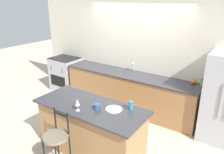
# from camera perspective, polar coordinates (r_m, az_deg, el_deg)

# --- Properties ---
(ground_plane) EXTENTS (18.00, 18.00, 0.00)m
(ground_plane) POSITION_cam_1_polar(r_m,az_deg,el_deg) (5.27, 2.15, -9.73)
(ground_plane) COLOR beige
(wall_back) EXTENTS (6.00, 0.07, 2.70)m
(wall_back) POSITION_cam_1_polar(r_m,az_deg,el_deg) (5.35, 6.48, 6.25)
(wall_back) COLOR beige
(wall_back) RESTS_ON ground_plane
(back_counter) EXTENTS (3.35, 0.70, 0.92)m
(back_counter) POSITION_cam_1_polar(r_m,az_deg,el_deg) (5.36, 4.43, -3.71)
(back_counter) COLOR #A87547
(back_counter) RESTS_ON ground_plane
(sink_faucet) EXTENTS (0.02, 0.13, 0.22)m
(sink_faucet) POSITION_cam_1_polar(r_m,az_deg,el_deg) (5.32, 5.70, 2.93)
(sink_faucet) COLOR #ADAFB5
(sink_faucet) RESTS_ON back_counter
(kitchen_island) EXTENTS (1.95, 0.82, 0.93)m
(kitchen_island) POSITION_cam_1_polar(r_m,az_deg,el_deg) (3.92, -5.53, -13.33)
(kitchen_island) COLOR #A87547
(kitchen_island) RESTS_ON ground_plane
(oven_range) EXTENTS (0.79, 0.66, 0.98)m
(oven_range) POSITION_cam_1_polar(r_m,az_deg,el_deg) (6.59, -11.98, 0.81)
(oven_range) COLOR #ADAFB5
(oven_range) RESTS_ON ground_plane
(bar_stool_near) EXTENTS (0.38, 0.38, 1.04)m
(bar_stool_near) POSITION_cam_1_polar(r_m,az_deg,el_deg) (3.57, -14.26, -16.15)
(bar_stool_near) COLOR black
(bar_stool_near) RESTS_ON ground_plane
(dinner_plate) EXTENTS (0.28, 0.28, 0.02)m
(dinner_plate) POSITION_cam_1_polar(r_m,az_deg,el_deg) (3.54, 0.47, -8.38)
(dinner_plate) COLOR beige
(dinner_plate) RESTS_ON kitchen_island
(wine_glass) EXTENTS (0.07, 0.07, 0.20)m
(wine_glass) POSITION_cam_1_polar(r_m,az_deg,el_deg) (3.50, -9.04, -6.59)
(wine_glass) COLOR white
(wine_glass) RESTS_ON kitchen_island
(coffee_mug) EXTENTS (0.13, 0.10, 0.10)m
(coffee_mug) POSITION_cam_1_polar(r_m,az_deg,el_deg) (3.53, -3.91, -7.76)
(coffee_mug) COLOR #335689
(coffee_mug) RESTS_ON kitchen_island
(tumbler_cup) EXTENTS (0.07, 0.07, 0.15)m
(tumbler_cup) POSITION_cam_1_polar(r_m,az_deg,el_deg) (3.52, 4.95, -7.43)
(tumbler_cup) COLOR teal
(tumbler_cup) RESTS_ON kitchen_island
(pumpkin_decoration) EXTENTS (0.11, 0.11, 0.11)m
(pumpkin_decoration) POSITION_cam_1_polar(r_m,az_deg,el_deg) (4.85, 20.49, -1.22)
(pumpkin_decoration) COLOR orange
(pumpkin_decoration) RESTS_ON back_counter
(soap_bottle) EXTENTS (0.06, 0.06, 0.16)m
(soap_bottle) POSITION_cam_1_polar(r_m,az_deg,el_deg) (4.82, 22.37, -1.32)
(soap_bottle) COLOR #89B260
(soap_bottle) RESTS_ON back_counter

